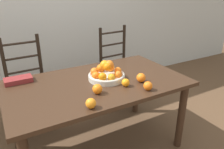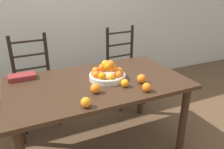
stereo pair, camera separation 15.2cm
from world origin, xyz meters
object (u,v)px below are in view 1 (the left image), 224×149
orange_loose_2 (91,103)px  chair_left (29,87)px  fruit_bowl (107,74)px  orange_loose_1 (141,78)px  orange_loose_0 (97,89)px  book_stack (18,80)px  orange_loose_3 (148,86)px  orange_loose_4 (126,83)px  chair_right (118,69)px

orange_loose_2 → chair_left: (-0.25, 1.14, -0.29)m
fruit_bowl → orange_loose_2: (-0.33, -0.39, -0.01)m
orange_loose_1 → chair_left: 1.29m
orange_loose_0 → book_stack: orange_loose_0 is taller
orange_loose_1 → orange_loose_3: bearing=-106.8°
fruit_bowl → orange_loose_4: (0.07, -0.21, -0.02)m
orange_loose_0 → orange_loose_2: orange_loose_0 is taller
chair_left → orange_loose_4: bearing=-58.6°
orange_loose_3 → chair_left: size_ratio=0.07×
orange_loose_3 → orange_loose_1: bearing=73.2°
orange_loose_2 → orange_loose_4: orange_loose_2 is taller
orange_loose_0 → chair_left: 1.08m
fruit_bowl → orange_loose_2: 0.52m
fruit_bowl → orange_loose_4: 0.23m
orange_loose_3 → fruit_bowl: bearing=117.3°
book_stack → chair_left: bearing=73.2°
fruit_bowl → orange_loose_1: size_ratio=4.09×
orange_loose_1 → chair_right: 1.06m
orange_loose_4 → chair_right: size_ratio=0.07×
orange_loose_1 → chair_right: (0.34, 0.95, -0.30)m
fruit_bowl → orange_loose_1: fruit_bowl is taller
orange_loose_2 → orange_loose_4: bearing=23.9°
fruit_bowl → chair_left: chair_left is taller
fruit_bowl → chair_right: bearing=52.3°
fruit_bowl → orange_loose_0: (-0.20, -0.22, -0.01)m
chair_left → chair_right: (1.16, -0.00, 0.00)m
chair_left → chair_right: 1.16m
orange_loose_3 → chair_left: (-0.77, 1.11, -0.29)m
orange_loose_4 → orange_loose_0: bearing=-179.5°
orange_loose_3 → orange_loose_0: bearing=159.0°
orange_loose_3 → chair_left: bearing=124.8°
orange_loose_0 → fruit_bowl: bearing=47.6°
orange_loose_2 → chair_right: bearing=51.3°
orange_loose_0 → orange_loose_4: bearing=0.5°
orange_loose_0 → orange_loose_2: 0.22m
orange_loose_4 → orange_loose_1: bearing=2.6°
chair_right → book_stack: bearing=-165.7°
orange_loose_3 → chair_right: (0.39, 1.11, -0.29)m
orange_loose_2 → orange_loose_3: 0.52m
orange_loose_3 → orange_loose_2: bearing=-176.9°
chair_right → orange_loose_0: bearing=-132.7°
orange_loose_0 → orange_loose_1: bearing=1.3°
fruit_bowl → orange_loose_2: fruit_bowl is taller
orange_loose_1 → book_stack: bearing=150.8°
chair_right → orange_loose_4: bearing=-121.8°
orange_loose_2 → chair_left: 1.20m
orange_loose_1 → orange_loose_4: orange_loose_1 is taller
orange_loose_4 → book_stack: orange_loose_4 is taller
orange_loose_0 → orange_loose_4: orange_loose_0 is taller
orange_loose_0 → chair_left: chair_left is taller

